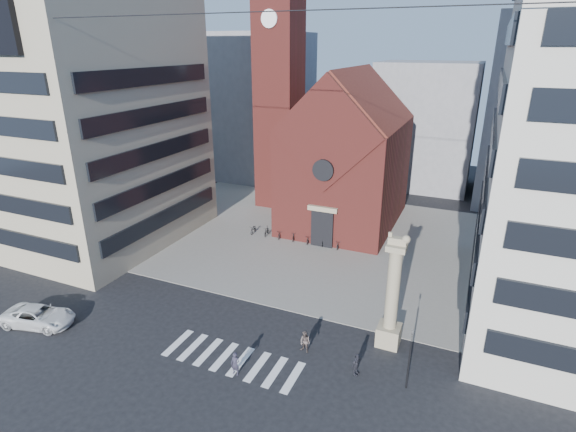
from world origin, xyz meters
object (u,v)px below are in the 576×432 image
at_px(lion_column, 392,302).
at_px(traffic_light, 410,358).
at_px(pedestrian_0, 235,364).
at_px(pedestrian_2, 356,364).
at_px(white_car, 38,316).
at_px(pedestrian_1, 305,342).
at_px(scooter_0, 253,229).

distance_m(lion_column, traffic_light, 4.62).
relative_size(traffic_light, pedestrian_0, 2.62).
height_order(lion_column, traffic_light, lion_column).
bearing_deg(pedestrian_0, pedestrian_2, 20.31).
relative_size(lion_column, pedestrian_0, 5.28).
bearing_deg(lion_column, white_car, -161.54).
relative_size(pedestrian_0, pedestrian_1, 1.00).
distance_m(traffic_light, pedestrian_0, 11.07).
distance_m(white_car, pedestrian_0, 16.69).
distance_m(pedestrian_1, scooter_0, 21.89).
xyz_separation_m(white_car, pedestrian_0, (16.64, 1.19, 0.07)).
distance_m(traffic_light, white_car, 27.53).
height_order(traffic_light, pedestrian_1, traffic_light).
height_order(lion_column, scooter_0, lion_column).
bearing_deg(white_car, scooter_0, -29.80).
bearing_deg(pedestrian_2, pedestrian_0, 131.57).
relative_size(pedestrian_0, pedestrian_2, 1.00).
xyz_separation_m(pedestrian_1, pedestrian_2, (3.90, -0.84, -0.01)).
xyz_separation_m(pedestrian_1, scooter_0, (-13.25, 17.43, -0.31)).
distance_m(pedestrian_1, pedestrian_2, 3.99).
bearing_deg(pedestrian_0, traffic_light, 14.01).
bearing_deg(lion_column, pedestrian_0, -139.72).
height_order(traffic_light, scooter_0, traffic_light).
relative_size(white_car, pedestrian_1, 3.29).
height_order(pedestrian_0, scooter_0, pedestrian_0).
relative_size(white_car, pedestrian_0, 3.30).
bearing_deg(pedestrian_0, lion_column, 37.31).
height_order(lion_column, white_car, lion_column).
bearing_deg(scooter_0, pedestrian_2, -56.81).
xyz_separation_m(traffic_light, scooter_0, (-20.40, 18.18, -1.77)).
relative_size(traffic_light, scooter_0, 2.43).
relative_size(lion_column, scooter_0, 4.90).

